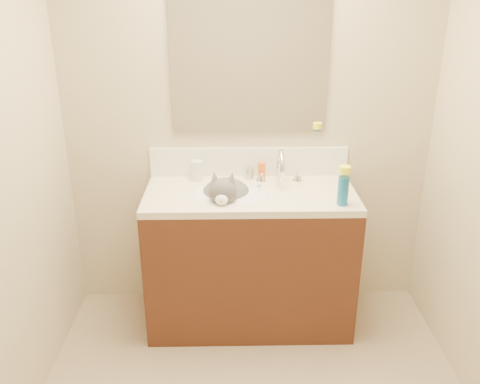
{
  "coord_description": "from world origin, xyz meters",
  "views": [
    {
      "loc": [
        -0.11,
        -1.69,
        1.96
      ],
      "look_at": [
        -0.06,
        0.92,
        0.88
      ],
      "focal_mm": 38.0,
      "sensor_mm": 36.0,
      "label": 1
    }
  ],
  "objects_px": {
    "pill_bottle": "(197,170)",
    "spray_can": "(343,191)",
    "faucet": "(280,169)",
    "vanity_cabinet": "(250,261)",
    "basin": "(229,205)",
    "silver_jar": "(249,174)",
    "cat": "(226,197)",
    "amber_bottle": "(262,171)"
  },
  "relations": [
    {
      "from": "pill_bottle",
      "to": "spray_can",
      "type": "distance_m",
      "value": 0.89
    },
    {
      "from": "faucet",
      "to": "spray_can",
      "type": "height_order",
      "value": "faucet"
    },
    {
      "from": "vanity_cabinet",
      "to": "basin",
      "type": "xyz_separation_m",
      "value": [
        -0.12,
        -0.03,
        0.38
      ]
    },
    {
      "from": "pill_bottle",
      "to": "silver_jar",
      "type": "xyz_separation_m",
      "value": [
        0.31,
        0.02,
        -0.03
      ]
    },
    {
      "from": "vanity_cabinet",
      "to": "cat",
      "type": "xyz_separation_m",
      "value": [
        -0.14,
        -0.0,
        0.42
      ]
    },
    {
      "from": "basin",
      "to": "pill_bottle",
      "type": "distance_m",
      "value": 0.32
    },
    {
      "from": "basin",
      "to": "spray_can",
      "type": "bearing_deg",
      "value": -14.68
    },
    {
      "from": "basin",
      "to": "silver_jar",
      "type": "relative_size",
      "value": 7.16
    },
    {
      "from": "cat",
      "to": "pill_bottle",
      "type": "bearing_deg",
      "value": 137.01
    },
    {
      "from": "vanity_cabinet",
      "to": "spray_can",
      "type": "xyz_separation_m",
      "value": [
        0.48,
        -0.19,
        0.53
      ]
    },
    {
      "from": "amber_bottle",
      "to": "vanity_cabinet",
      "type": "bearing_deg",
      "value": -111.35
    },
    {
      "from": "basin",
      "to": "silver_jar",
      "type": "xyz_separation_m",
      "value": [
        0.12,
        0.24,
        0.1
      ]
    },
    {
      "from": "spray_can",
      "to": "cat",
      "type": "bearing_deg",
      "value": 163.55
    },
    {
      "from": "vanity_cabinet",
      "to": "basin",
      "type": "relative_size",
      "value": 2.67
    },
    {
      "from": "faucet",
      "to": "pill_bottle",
      "type": "distance_m",
      "value": 0.5
    },
    {
      "from": "vanity_cabinet",
      "to": "faucet",
      "type": "height_order",
      "value": "faucet"
    },
    {
      "from": "basin",
      "to": "amber_bottle",
      "type": "relative_size",
      "value": 4.12
    },
    {
      "from": "pill_bottle",
      "to": "silver_jar",
      "type": "bearing_deg",
      "value": 3.1
    },
    {
      "from": "basin",
      "to": "silver_jar",
      "type": "distance_m",
      "value": 0.29
    },
    {
      "from": "vanity_cabinet",
      "to": "amber_bottle",
      "type": "distance_m",
      "value": 0.55
    },
    {
      "from": "cat",
      "to": "amber_bottle",
      "type": "relative_size",
      "value": 3.89
    },
    {
      "from": "pill_bottle",
      "to": "spray_can",
      "type": "bearing_deg",
      "value": -25.66
    },
    {
      "from": "faucet",
      "to": "pill_bottle",
      "type": "height_order",
      "value": "faucet"
    },
    {
      "from": "basin",
      "to": "pill_bottle",
      "type": "relative_size",
      "value": 3.73
    },
    {
      "from": "faucet",
      "to": "amber_bottle",
      "type": "xyz_separation_m",
      "value": [
        -0.1,
        0.05,
        -0.03
      ]
    },
    {
      "from": "vanity_cabinet",
      "to": "spray_can",
      "type": "distance_m",
      "value": 0.74
    },
    {
      "from": "cat",
      "to": "spray_can",
      "type": "bearing_deg",
      "value": -10.58
    },
    {
      "from": "basin",
      "to": "pill_bottle",
      "type": "height_order",
      "value": "pill_bottle"
    },
    {
      "from": "faucet",
      "to": "silver_jar",
      "type": "bearing_deg",
      "value": 157.29
    },
    {
      "from": "amber_bottle",
      "to": "spray_can",
      "type": "height_order",
      "value": "spray_can"
    },
    {
      "from": "silver_jar",
      "to": "spray_can",
      "type": "bearing_deg",
      "value": -39.64
    },
    {
      "from": "pill_bottle",
      "to": "spray_can",
      "type": "xyz_separation_m",
      "value": [
        0.8,
        -0.38,
        0.02
      ]
    },
    {
      "from": "vanity_cabinet",
      "to": "silver_jar",
      "type": "bearing_deg",
      "value": 89.8
    },
    {
      "from": "basin",
      "to": "faucet",
      "type": "xyz_separation_m",
      "value": [
        0.3,
        0.17,
        0.16
      ]
    },
    {
      "from": "pill_bottle",
      "to": "amber_bottle",
      "type": "height_order",
      "value": "pill_bottle"
    },
    {
      "from": "basin",
      "to": "vanity_cabinet",
      "type": "bearing_deg",
      "value": 14.04
    },
    {
      "from": "pill_bottle",
      "to": "amber_bottle",
      "type": "relative_size",
      "value": 1.11
    },
    {
      "from": "pill_bottle",
      "to": "amber_bottle",
      "type": "distance_m",
      "value": 0.39
    },
    {
      "from": "faucet",
      "to": "spray_can",
      "type": "relative_size",
      "value": 1.77
    },
    {
      "from": "vanity_cabinet",
      "to": "cat",
      "type": "distance_m",
      "value": 0.44
    },
    {
      "from": "basin",
      "to": "silver_jar",
      "type": "bearing_deg",
      "value": 63.5
    },
    {
      "from": "cat",
      "to": "basin",
      "type": "bearing_deg",
      "value": -46.51
    }
  ]
}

